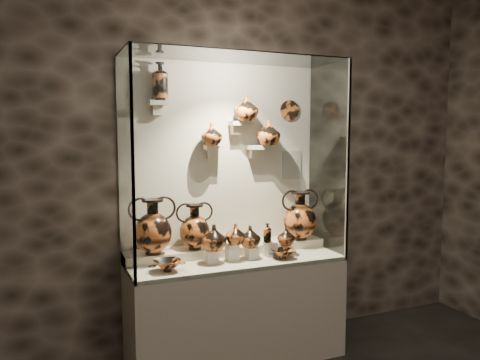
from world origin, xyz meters
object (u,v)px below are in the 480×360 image
object	(u,v)px
jug_b	(235,234)
amphora_right	(300,215)
jug_a	(214,238)
jug_e	(286,236)
jug_c	(250,237)
lekythos_small	(267,232)
amphora_mid	(195,227)
kylix_left	(167,264)
ovoid_vase_a	(212,135)
lekythos_tall	(160,79)
ovoid_vase_c	(268,133)
kylix_right	(283,253)
ovoid_vase_b	(246,108)
amphora_left	(153,226)

from	to	relation	value
jug_b	amphora_right	bearing A→B (deg)	-0.07
jug_a	jug_e	world-z (taller)	jug_a
jug_c	lekythos_small	world-z (taller)	lekythos_small
amphora_right	jug_c	size ratio (longest dim) A/B	2.42
amphora_mid	jug_e	xyz separation A→B (m)	(0.71, -0.21, -0.10)
kylix_left	ovoid_vase_a	world-z (taller)	ovoid_vase_a
lekythos_tall	ovoid_vase_c	distance (m)	1.00
amphora_right	kylix_right	size ratio (longest dim) A/B	1.86
amphora_mid	jug_b	xyz separation A→B (m)	(0.26, -0.21, -0.04)
lekythos_small	kylix_left	xyz separation A→B (m)	(-0.83, -0.08, -0.16)
jug_b	ovoid_vase_b	world-z (taller)	ovoid_vase_b
jug_b	ovoid_vase_c	size ratio (longest dim) A/B	0.77
amphora_left	kylix_right	world-z (taller)	amphora_left
jug_c	kylix_right	size ratio (longest dim) A/B	0.77
ovoid_vase_a	amphora_left	bearing A→B (deg)	-174.80
ovoid_vase_b	ovoid_vase_c	distance (m)	0.29
kylix_right	jug_a	bearing A→B (deg)	-178.78
amphora_right	jug_a	xyz separation A→B (m)	(-0.85, -0.19, -0.08)
lekythos_small	kylix_right	bearing A→B (deg)	-52.83
amphora_mid	lekythos_small	xyz separation A→B (m)	(0.54, -0.21, -0.04)
jug_e	kylix_right	size ratio (longest dim) A/B	0.66
lekythos_tall	ovoid_vase_b	world-z (taller)	lekythos_tall
kylix_left	amphora_right	bearing A→B (deg)	-5.02
jug_c	lekythos_small	xyz separation A→B (m)	(0.15, -0.01, 0.03)
jug_b	lekythos_small	bearing A→B (deg)	-15.25
lekythos_tall	ovoid_vase_a	xyz separation A→B (m)	(0.41, -0.02, -0.42)
jug_e	ovoid_vase_a	size ratio (longest dim) A/B	0.83
ovoid_vase_c	jug_b	bearing A→B (deg)	-123.90
amphora_mid	kylix_left	bearing A→B (deg)	-120.75
jug_a	ovoid_vase_b	size ratio (longest dim) A/B	0.94
jug_a	ovoid_vase_a	size ratio (longest dim) A/B	1.09
amphora_mid	jug_e	bearing A→B (deg)	-1.35
amphora_left	jug_b	xyz separation A→B (m)	(0.60, -0.18, -0.07)
amphora_mid	ovoid_vase_b	bearing A→B (deg)	20.60
jug_a	ovoid_vase_a	distance (m)	0.83
amphora_mid	lekythos_small	size ratio (longest dim) A/B	2.08
amphora_mid	jug_c	size ratio (longest dim) A/B	2.08
jug_c	lekythos_tall	bearing A→B (deg)	168.01
ovoid_vase_a	ovoid_vase_c	xyz separation A→B (m)	(0.50, -0.01, 0.01)
ovoid_vase_b	lekythos_tall	bearing A→B (deg)	-174.35
amphora_right	jug_c	world-z (taller)	amphora_right
jug_b	jug_c	bearing A→B (deg)	-10.88
kylix_right	kylix_left	bearing A→B (deg)	-170.35
amphora_mid	jug_a	bearing A→B (deg)	-51.99
jug_c	jug_e	distance (m)	0.32
amphora_mid	ovoid_vase_a	size ratio (longest dim) A/B	2.00
amphora_left	jug_a	size ratio (longest dim) A/B	2.17
amphora_left	kylix_right	distance (m)	1.04
amphora_left	ovoid_vase_c	world-z (taller)	ovoid_vase_c
jug_c	jug_e	bearing A→B (deg)	10.05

